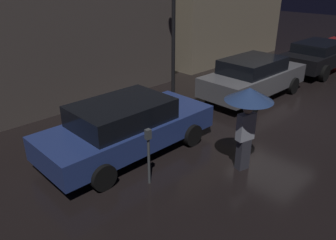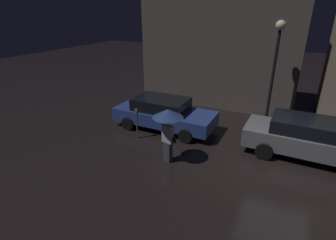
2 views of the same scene
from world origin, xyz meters
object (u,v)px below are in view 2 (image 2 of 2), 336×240
at_px(parked_car_grey, 308,138).
at_px(street_lamp_near, 276,55).
at_px(pedestrian_with_umbrella, 168,120).
at_px(parked_car_blue, 164,113).
at_px(parking_meter, 137,121).

xyz_separation_m(parked_car_grey, street_lamp_near, (-1.73, 2.49, 2.50)).
bearing_deg(street_lamp_near, pedestrian_with_umbrella, -118.47).
bearing_deg(pedestrian_with_umbrella, parked_car_blue, 133.71).
xyz_separation_m(parking_meter, street_lamp_near, (4.76, 3.99, 2.47)).
relative_size(parked_car_blue, pedestrian_with_umbrella, 2.27).
distance_m(parked_car_blue, parked_car_grey, 5.96).
height_order(parked_car_grey, street_lamp_near, street_lamp_near).
relative_size(parking_meter, street_lamp_near, 0.28).
bearing_deg(parked_car_blue, parked_car_grey, 0.59).
relative_size(parked_car_grey, pedestrian_with_umbrella, 2.25).
height_order(parked_car_blue, street_lamp_near, street_lamp_near).
bearing_deg(parked_car_blue, street_lamp_near, 31.06).
xyz_separation_m(parked_car_blue, street_lamp_near, (4.23, 2.54, 2.55)).
distance_m(parked_car_blue, street_lamp_near, 5.55).
bearing_deg(parked_car_grey, parked_car_blue, -178.56).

